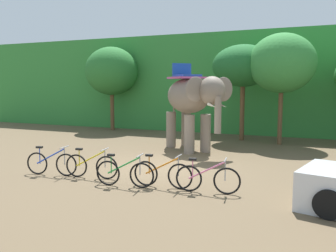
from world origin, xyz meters
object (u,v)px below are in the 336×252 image
tree_center (282,63)px  elephant (191,100)px  bike_green (125,173)px  tree_far_right (243,66)px  bike_orange (163,174)px  tree_center_left (112,71)px  bike_pink (207,179)px  bike_yellow (91,166)px  bike_blue (51,163)px

tree_center → elephant: tree_center is taller
bike_green → tree_far_right: bearing=82.3°
tree_far_right → bike_orange: tree_far_right is taller
tree_far_right → tree_center: tree_center is taller
tree_center → bike_green: tree_center is taller
tree_center_left → bike_pink: (9.31, -10.46, -3.29)m
tree_center_left → bike_green: 13.29m
bike_green → elephant: bearing=91.1°
tree_center_left → tree_far_right: 8.41m
bike_pink → bike_green: bearing=-171.7°
tree_center → elephant: size_ratio=1.38×
elephant → bike_pink: size_ratio=2.22×
tree_far_right → bike_yellow: size_ratio=2.85×
tree_center → bike_blue: size_ratio=3.09×
tree_center_left → elephant: size_ratio=1.37×
tree_far_right → bike_blue: (-4.06, -9.51, -3.39)m
bike_green → bike_pink: bearing=8.3°
tree_far_right → bike_pink: bearing=-84.2°
tree_center_left → bike_yellow: size_ratio=3.04×
elephant → bike_yellow: (-1.27, -5.56, -1.82)m
elephant → tree_center_left: bearing=145.1°
elephant → tree_far_right: bearing=69.1°
tree_far_right → bike_blue: size_ratio=2.87×
tree_center_left → bike_green: bearing=-56.9°
tree_center → bike_green: bearing=-109.5°
tree_far_right → bike_green: bearing=-97.7°
bike_yellow → bike_orange: same height
tree_center → elephant: 4.91m
tree_far_right → bike_green: 10.40m
bike_yellow → tree_far_right: bearing=73.8°
bike_green → bike_orange: bearing=18.9°
bike_green → bike_pink: 2.31m
bike_yellow → bike_green: (1.39, -0.42, 0.00)m
elephant → bike_pink: 6.40m
tree_far_right → bike_orange: 10.00m
bike_blue → bike_pink: size_ratio=0.99×
tree_center → bike_yellow: size_ratio=3.07×
bike_blue → bike_green: same height
bike_yellow → bike_blue: bearing=-172.1°
tree_center_left → bike_blue: size_ratio=3.06×
tree_far_right → elephant: tree_far_right is taller
bike_yellow → tree_center: bearing=62.1°
tree_center_left → bike_green: size_ratio=3.04×
tree_center_left → bike_orange: bearing=-52.5°
bike_yellow → bike_pink: size_ratio=1.00×
bike_blue → tree_center_left: bearing=112.1°
tree_center → bike_green: 10.31m
tree_center → bike_pink: (-0.96, -8.83, -3.44)m
tree_far_right → bike_yellow: tree_far_right is taller
tree_far_right → elephant: bearing=-110.9°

